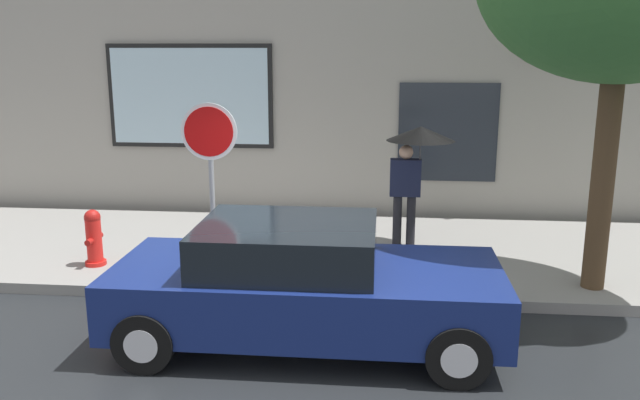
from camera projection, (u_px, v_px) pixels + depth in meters
ground_plane at (296, 339)px, 7.40m from camera, size 60.00×60.00×0.00m
sidewalk at (321, 252)px, 10.29m from camera, size 20.00×4.00×0.15m
building_facade at (333, 32)px, 11.93m from camera, size 20.00×0.67×7.00m
parked_car at (303, 285)px, 7.17m from camera, size 4.23×1.88×1.38m
fire_hydrant at (94, 238)px, 9.37m from camera, size 0.30×0.44×0.82m
pedestrian_with_umbrella at (416, 150)px, 10.00m from camera, size 1.05×1.05×1.90m
stop_sign at (210, 155)px, 8.68m from camera, size 0.76×0.10×2.37m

